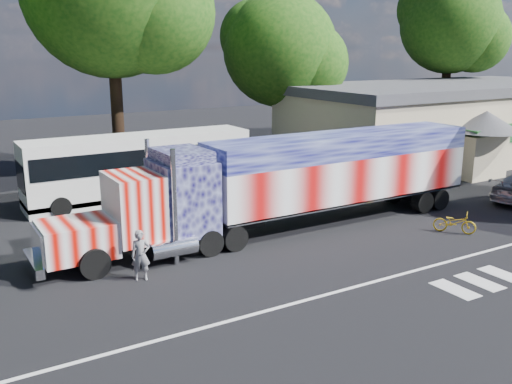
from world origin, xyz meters
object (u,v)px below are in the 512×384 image
tree_ne_a (282,50)px  bicycle (455,222)px  woman (141,255)px  semi_truck (296,179)px  coach_bus (140,166)px  tree_far_ne (452,24)px

tree_ne_a → bicycle: bearing=-98.9°
woman → tree_ne_a: tree_ne_a is taller
semi_truck → bicycle: semi_truck is taller
coach_bus → bicycle: 15.25m
semi_truck → coach_bus: (-4.01, 8.06, -0.44)m
bicycle → tree_far_ne: tree_far_ne is taller
coach_bus → tree_far_ne: tree_far_ne is taller
semi_truck → bicycle: (5.36, -3.91, -1.71)m
tree_ne_a → tree_far_ne: bearing=-2.3°
semi_truck → woman: 7.96m
bicycle → tree_far_ne: size_ratio=0.13×
semi_truck → tree_ne_a: (8.09, 13.48, 5.21)m
bicycle → tree_far_ne: (18.26, 16.77, 8.86)m
coach_bus → woman: coach_bus is taller
semi_truck → tree_far_ne: 27.84m
coach_bus → tree_far_ne: size_ratio=0.86×
woman → bicycle: size_ratio=1.00×
tree_ne_a → tree_far_ne: size_ratio=0.85×
semi_truck → bicycle: size_ratio=11.43×
coach_bus → tree_ne_a: 14.41m
tree_ne_a → tree_far_ne: tree_far_ne is taller
bicycle → tree_ne_a: tree_ne_a is taller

